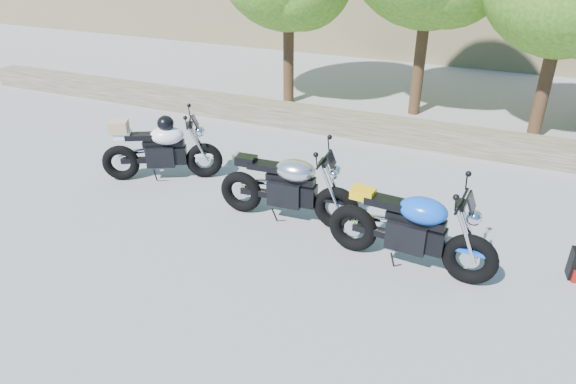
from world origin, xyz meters
name	(u,v)px	position (x,y,z in m)	size (l,w,h in m)	color
ground	(246,267)	(0.00, 0.00, 0.00)	(90.00, 90.00, 0.00)	gray
stone_wall	(360,126)	(0.00, 5.50, 0.25)	(22.00, 0.55, 0.50)	brown
silver_bike	(288,188)	(0.01, 1.44, 0.57)	(2.33, 0.74, 1.17)	black
white_bike	(161,149)	(-2.75, 1.91, 0.60)	(2.04, 1.19, 1.23)	black
blue_bike	(411,230)	(2.05, 0.95, 0.58)	(2.38, 0.75, 1.19)	black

